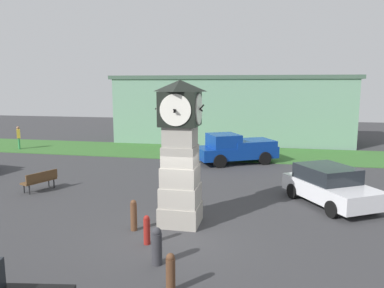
{
  "coord_description": "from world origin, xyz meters",
  "views": [
    {
      "loc": [
        2.76,
        -11.35,
        4.86
      ],
      "look_at": [
        -0.07,
        2.35,
        2.61
      ],
      "focal_mm": 35.0,
      "sensor_mm": 36.0,
      "label": 1
    }
  ],
  "objects": [
    {
      "name": "ground_plane",
      "position": [
        0.0,
        0.0,
        0.0
      ],
      "size": [
        79.97,
        79.97,
        0.0
      ],
      "primitive_type": "plane",
      "color": "#38383A"
    },
    {
      "name": "clock_tower",
      "position": [
        -0.18,
        0.87,
        2.48
      ],
      "size": [
        1.7,
        1.74,
        5.0
      ],
      "color": "#9C978D",
      "rests_on": "ground_plane"
    },
    {
      "name": "bollard_near_tower",
      "position": [
        -1.56,
        -0.05,
        0.54
      ],
      "size": [
        0.22,
        0.22,
        1.06
      ],
      "color": "brown",
      "rests_on": "ground_plane"
    },
    {
      "name": "bollard_mid_row",
      "position": [
        -0.79,
        -1.01,
        0.47
      ],
      "size": [
        0.2,
        0.2,
        0.92
      ],
      "color": "maroon",
      "rests_on": "ground_plane"
    },
    {
      "name": "bollard_far_row",
      "position": [
        -0.11,
        -2.2,
        0.53
      ],
      "size": [
        0.29,
        0.29,
        1.05
      ],
      "color": "#333338",
      "rests_on": "ground_plane"
    },
    {
      "name": "bollard_end_row",
      "position": [
        0.61,
        -3.45,
        0.49
      ],
      "size": [
        0.23,
        0.23,
        0.97
      ],
      "color": "brown",
      "rests_on": "ground_plane"
    },
    {
      "name": "car_silver_hatch",
      "position": [
        5.27,
        4.21,
        0.78
      ],
      "size": [
        3.76,
        4.47,
        1.54
      ],
      "color": "silver",
      "rests_on": "ground_plane"
    },
    {
      "name": "pickup_truck",
      "position": [
        0.81,
        11.5,
        0.93
      ],
      "size": [
        5.24,
        4.11,
        1.85
      ],
      "color": "navy",
      "rests_on": "ground_plane"
    },
    {
      "name": "bench",
      "position": [
        -7.45,
        3.56,
        0.52
      ],
      "size": [
        1.08,
        1.68,
        0.9
      ],
      "color": "brown",
      "rests_on": "ground_plane"
    },
    {
      "name": "pedestrian_crossing_lot",
      "position": [
        -15.53,
        13.1,
        1.01
      ],
      "size": [
        0.43,
        0.46,
        1.75
      ],
      "color": "#338C4C",
      "rests_on": "ground_plane"
    },
    {
      "name": "warehouse_blue_far",
      "position": [
        -0.39,
        20.79,
        2.77
      ],
      "size": [
        19.71,
        6.99,
        5.53
      ],
      "color": "gray",
      "rests_on": "ground_plane"
    },
    {
      "name": "grass_verge_far",
      "position": [
        -2.43,
        14.66,
        0.02
      ],
      "size": [
        47.98,
        5.79,
        0.04
      ],
      "primitive_type": "cube",
      "color": "#386B2D",
      "rests_on": "ground_plane"
    }
  ]
}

